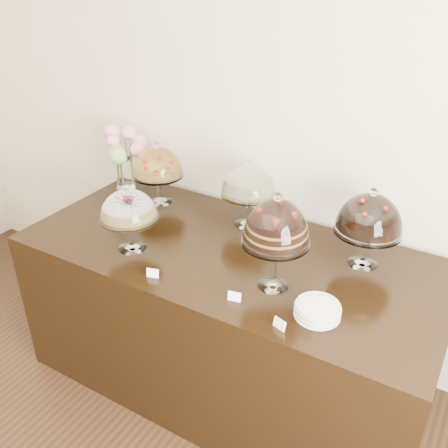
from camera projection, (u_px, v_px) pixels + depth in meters
The scene contains 12 objects.
wall_back at pixel (256, 107), 2.77m from camera, with size 5.00×0.04×3.00m, color beige.
display_counter at pixel (229, 318), 2.80m from camera, with size 2.20×1.00×0.90m, color black.
cake_stand_sugar_sponge at pixel (128, 208), 2.50m from camera, with size 0.30×0.30×0.36m.
cake_stand_choco_layer at pixel (276, 226), 2.16m from camera, with size 0.30×0.30×0.47m.
cake_stand_cheesecake at pixel (248, 183), 2.71m from camera, with size 0.31×0.31×0.38m.
cake_stand_dark_choco at pixel (370, 217), 2.35m from camera, with size 0.33×0.33×0.41m.
cake_stand_fruit_tart at pixel (158, 164), 2.96m from camera, with size 0.31×0.31×0.39m.
flower_vase at pixel (124, 152), 3.13m from camera, with size 0.34×0.31×0.40m.
plate_stack at pixel (317, 311), 2.10m from camera, with size 0.19×0.19×0.06m.
price_card_left at pixel (153, 273), 2.36m from camera, with size 0.06×0.01×0.04m, color white.
price_card_right at pixel (279, 324), 2.04m from camera, with size 0.06×0.01×0.04m, color white.
price_card_extra at pixel (234, 297), 2.20m from camera, with size 0.06×0.01×0.04m, color white.
Camera 1 is at (1.24, 0.55, 2.27)m, focal length 40.00 mm.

